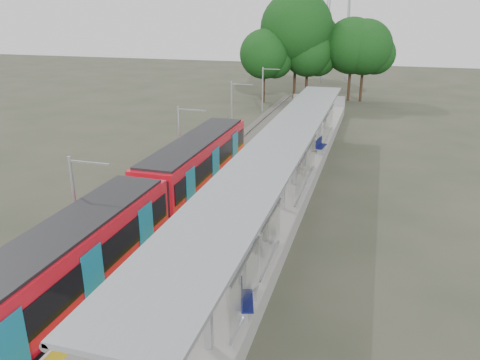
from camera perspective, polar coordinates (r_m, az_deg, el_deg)
name	(u,v)px	position (r m, az deg, el deg)	size (l,w,h in m)	color
trackbed	(210,178)	(33.76, -3.69, 0.29)	(3.00, 70.00, 0.24)	#59544C
platform	(271,179)	(32.43, 3.79, 0.17)	(6.00, 50.00, 1.00)	gray
tactile_strip	(236,168)	(32.87, -0.52, 1.43)	(0.60, 50.00, 0.02)	gold
end_fence	(319,100)	(56.02, 9.59, 9.57)	(6.00, 0.10, 1.20)	#9EA0A5
train	(147,202)	(24.91, -11.30, -2.64)	(2.74, 27.60, 3.62)	black
canopy	(285,143)	(27.44, 5.47, 4.53)	(3.27, 38.00, 3.66)	#9EA0A5
tree_cluster	(316,41)	(63.88, 9.24, 16.41)	(18.92, 11.10, 13.98)	#382316
catenary_masts	(181,142)	(32.65, -7.24, 4.63)	(2.08, 48.16, 5.40)	#9EA0A5
bench_near	(245,298)	(17.68, 0.57, -14.24)	(0.87, 1.54, 1.01)	#101552
bench_mid	(250,235)	(22.25, 1.20, -6.69)	(0.90, 1.41, 0.93)	#101552
bench_far	(320,145)	(36.99, 9.72, 4.22)	(0.75, 1.72, 1.14)	#101552
info_pillar_near	(258,213)	(23.95, 2.21, -4.04)	(0.38, 0.38, 1.68)	beige
info_pillar_far	(297,158)	(33.14, 6.95, 2.68)	(0.36, 0.36, 1.60)	beige
litter_bin	(297,167)	(32.09, 7.01, 1.60)	(0.42, 0.42, 0.86)	#9EA0A5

